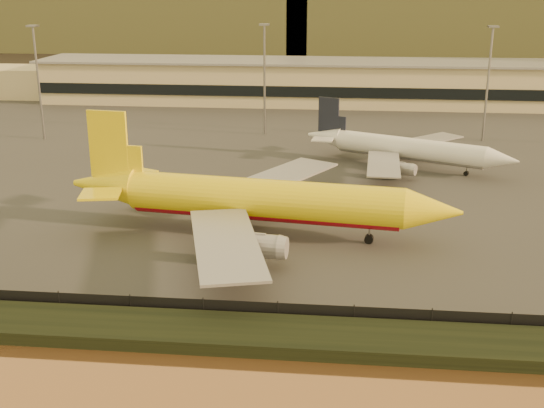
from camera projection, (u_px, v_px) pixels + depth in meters
The scene contains 10 objects.
ground at pixel (272, 273), 84.89m from camera, with size 900.00×900.00×0.00m, color black.
embankment at pixel (254, 335), 68.60m from camera, with size 320.00×7.00×1.40m, color black.
tarmac at pixel (310, 123), 174.70m from camera, with size 320.00×220.00×0.20m, color #2D2D2D.
perimeter_fence at pixel (259, 311), 72.20m from camera, with size 300.00×0.05×2.20m, color black.
terminal_building at pixel (267, 82), 203.10m from camera, with size 202.00×25.00×12.60m.
apron_light_masts at pixel (375, 72), 149.47m from camera, with size 152.20×12.20×25.40m.
dhl_cargo_jet at pixel (257, 200), 95.98m from camera, with size 56.54×54.95×16.88m.
white_narrowbody_jet at pixel (406, 149), 131.56m from camera, with size 40.16×37.98×12.22m.
gse_vehicle_yellow at pixel (350, 196), 111.63m from camera, with size 4.53×2.04×2.04m, color yellow.
gse_vehicle_white at pixel (203, 194), 112.77m from camera, with size 3.85×1.73×1.73m, color silver.
Camera 1 is at (8.09, -77.61, 34.52)m, focal length 45.00 mm.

